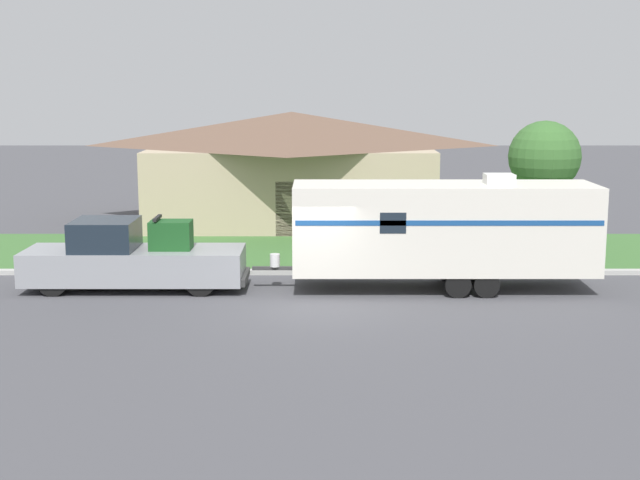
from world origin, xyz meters
The scene contains 8 objects.
ground_plane centered at (0.00, 0.00, 0.00)m, with size 120.00×120.00×0.00m, color #47474C.
curb_strip centered at (0.00, 3.75, 0.07)m, with size 80.00×0.30×0.14m.
lawn_strip centered at (0.00, 7.40, 0.01)m, with size 80.00×7.00×0.03m.
house_across_street centered at (-0.85, 14.25, 2.36)m, with size 12.17×8.41×4.56m.
pickup_truck centered at (-4.98, 1.81, 0.86)m, with size 6.22×2.01×2.06m.
travel_trailer centered at (3.77, 1.81, 1.75)m, with size 9.55×2.34×3.26m.
mailbox centered at (1.31, 4.76, 1.01)m, with size 0.48×0.20×1.32m.
tree_in_yard centered at (7.88, 7.30, 3.26)m, with size 2.42×2.42×4.49m.
Camera 1 is at (0.31, -22.69, 5.74)m, focal length 50.00 mm.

